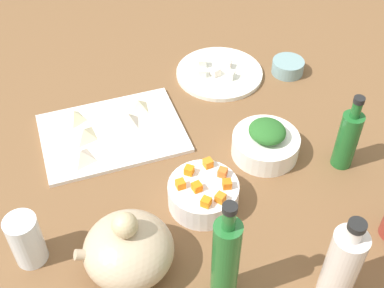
{
  "coord_description": "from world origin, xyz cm",
  "views": [
    {
      "loc": [
        22.91,
        77.97,
        88.53
      ],
      "look_at": [
        0.0,
        0.0,
        8.0
      ],
      "focal_mm": 47.52,
      "sensor_mm": 36.0,
      "label": 1
    }
  ],
  "objects_px": {
    "cutting_board": "(112,133)",
    "bottle_0": "(226,260)",
    "bowl_greens": "(265,145)",
    "teapot": "(128,249)",
    "drinking_glass_0": "(26,240)",
    "bottle_3": "(348,138)",
    "bottle_2": "(343,264)",
    "plate_tofu": "(219,73)",
    "bowl_small_side": "(288,67)",
    "bowl_carrots": "(203,194)"
  },
  "relations": [
    {
      "from": "bowl_greens",
      "to": "cutting_board",
      "type": "bearing_deg",
      "value": -26.18
    },
    {
      "from": "plate_tofu",
      "to": "bowl_small_side",
      "type": "height_order",
      "value": "bowl_small_side"
    },
    {
      "from": "cutting_board",
      "to": "bowl_small_side",
      "type": "bearing_deg",
      "value": -167.58
    },
    {
      "from": "bowl_small_side",
      "to": "bottle_0",
      "type": "height_order",
      "value": "bottle_0"
    },
    {
      "from": "bottle_2",
      "to": "drinking_glass_0",
      "type": "xyz_separation_m",
      "value": [
        0.53,
        -0.23,
        -0.03
      ]
    },
    {
      "from": "bottle_0",
      "to": "bowl_greens",
      "type": "bearing_deg",
      "value": -123.82
    },
    {
      "from": "cutting_board",
      "to": "plate_tofu",
      "type": "bearing_deg",
      "value": -154.61
    },
    {
      "from": "bottle_0",
      "to": "bottle_3",
      "type": "bearing_deg",
      "value": -147.44
    },
    {
      "from": "cutting_board",
      "to": "bowl_greens",
      "type": "relative_size",
      "value": 2.17
    },
    {
      "from": "bowl_small_side",
      "to": "bottle_0",
      "type": "bearing_deg",
      "value": 56.47
    },
    {
      "from": "bowl_carrots",
      "to": "bottle_3",
      "type": "xyz_separation_m",
      "value": [
        -0.34,
        -0.02,
        0.05
      ]
    },
    {
      "from": "drinking_glass_0",
      "to": "plate_tofu",
      "type": "bearing_deg",
      "value": -139.79
    },
    {
      "from": "bottle_2",
      "to": "bottle_3",
      "type": "height_order",
      "value": "bottle_2"
    },
    {
      "from": "bowl_greens",
      "to": "drinking_glass_0",
      "type": "height_order",
      "value": "drinking_glass_0"
    },
    {
      "from": "cutting_board",
      "to": "bowl_small_side",
      "type": "distance_m",
      "value": 0.52
    },
    {
      "from": "cutting_board",
      "to": "plate_tofu",
      "type": "height_order",
      "value": "plate_tofu"
    },
    {
      "from": "cutting_board",
      "to": "bottle_2",
      "type": "xyz_separation_m",
      "value": [
        -0.32,
        0.53,
        0.08
      ]
    },
    {
      "from": "plate_tofu",
      "to": "bottle_3",
      "type": "relative_size",
      "value": 1.23
    },
    {
      "from": "bowl_greens",
      "to": "drinking_glass_0",
      "type": "bearing_deg",
      "value": 14.12
    },
    {
      "from": "teapot",
      "to": "bowl_greens",
      "type": "bearing_deg",
      "value": -149.66
    },
    {
      "from": "cutting_board",
      "to": "plate_tofu",
      "type": "relative_size",
      "value": 1.42
    },
    {
      "from": "bowl_carrots",
      "to": "bottle_3",
      "type": "bearing_deg",
      "value": -176.1
    },
    {
      "from": "bowl_carrots",
      "to": "bottle_2",
      "type": "bearing_deg",
      "value": 122.66
    },
    {
      "from": "bottle_0",
      "to": "bottle_3",
      "type": "distance_m",
      "value": 0.44
    },
    {
      "from": "cutting_board",
      "to": "bottle_3",
      "type": "xyz_separation_m",
      "value": [
        -0.49,
        0.24,
        0.07
      ]
    },
    {
      "from": "plate_tofu",
      "to": "teapot",
      "type": "xyz_separation_m",
      "value": [
        0.36,
        0.53,
        0.05
      ]
    },
    {
      "from": "cutting_board",
      "to": "bottle_0",
      "type": "height_order",
      "value": "bottle_0"
    },
    {
      "from": "bottle_3",
      "to": "bottle_2",
      "type": "bearing_deg",
      "value": 59.44
    },
    {
      "from": "bowl_carrots",
      "to": "bottle_0",
      "type": "distance_m",
      "value": 0.23
    },
    {
      "from": "bowl_small_side",
      "to": "bottle_3",
      "type": "distance_m",
      "value": 0.36
    },
    {
      "from": "cutting_board",
      "to": "bottle_2",
      "type": "bearing_deg",
      "value": 121.06
    },
    {
      "from": "cutting_board",
      "to": "plate_tofu",
      "type": "distance_m",
      "value": 0.36
    },
    {
      "from": "teapot",
      "to": "drinking_glass_0",
      "type": "distance_m",
      "value": 0.2
    },
    {
      "from": "bottle_2",
      "to": "bottle_0",
      "type": "bearing_deg",
      "value": -15.26
    },
    {
      "from": "teapot",
      "to": "drinking_glass_0",
      "type": "bearing_deg",
      "value": -22.74
    },
    {
      "from": "bowl_greens",
      "to": "bottle_0",
      "type": "height_order",
      "value": "bottle_0"
    },
    {
      "from": "cutting_board",
      "to": "bottle_3",
      "type": "relative_size",
      "value": 1.74
    },
    {
      "from": "bowl_small_side",
      "to": "cutting_board",
      "type": "bearing_deg",
      "value": 12.42
    },
    {
      "from": "cutting_board",
      "to": "bottle_3",
      "type": "bearing_deg",
      "value": 153.73
    },
    {
      "from": "cutting_board",
      "to": "drinking_glass_0",
      "type": "distance_m",
      "value": 0.37
    },
    {
      "from": "bowl_greens",
      "to": "teapot",
      "type": "bearing_deg",
      "value": 30.34
    },
    {
      "from": "cutting_board",
      "to": "bowl_greens",
      "type": "xyz_separation_m",
      "value": [
        -0.33,
        0.16,
        0.02
      ]
    },
    {
      "from": "drinking_glass_0",
      "to": "bowl_greens",
      "type": "bearing_deg",
      "value": -165.88
    },
    {
      "from": "plate_tofu",
      "to": "bowl_greens",
      "type": "bearing_deg",
      "value": 90.86
    },
    {
      "from": "bowl_carrots",
      "to": "bottle_3",
      "type": "distance_m",
      "value": 0.34
    },
    {
      "from": "teapot",
      "to": "bottle_3",
      "type": "xyz_separation_m",
      "value": [
        -0.52,
        -0.13,
        0.02
      ]
    },
    {
      "from": "bottle_2",
      "to": "bottle_3",
      "type": "distance_m",
      "value": 0.33
    },
    {
      "from": "bowl_small_side",
      "to": "bottle_3",
      "type": "xyz_separation_m",
      "value": [
        0.02,
        0.35,
        0.06
      ]
    },
    {
      "from": "bowl_small_side",
      "to": "bottle_3",
      "type": "relative_size",
      "value": 0.45
    },
    {
      "from": "drinking_glass_0",
      "to": "bottle_3",
      "type": "bearing_deg",
      "value": -175.27
    }
  ]
}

